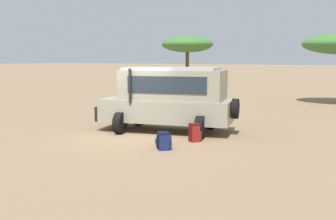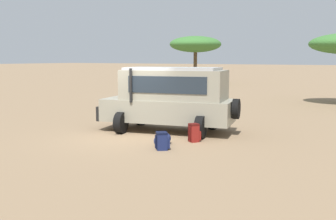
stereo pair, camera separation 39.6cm
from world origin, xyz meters
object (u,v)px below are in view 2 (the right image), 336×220
at_px(duffel_bag_low_black_case, 163,140).
at_px(safari_vehicle, 171,98).
at_px(backpack_cluster_center, 162,141).
at_px(acacia_tree_far_left, 195,44).
at_px(backpack_beside_front_wheel, 194,133).

bearing_deg(duffel_bag_low_black_case, safari_vehicle, 114.11).
relative_size(backpack_cluster_center, acacia_tree_far_left, 0.09).
relative_size(duffel_bag_low_black_case, acacia_tree_far_left, 0.14).
xyz_separation_m(backpack_cluster_center, acacia_tree_far_left, (-13.32, 28.54, 3.99)).
relative_size(safari_vehicle, duffel_bag_low_black_case, 6.57).
relative_size(backpack_beside_front_wheel, duffel_bag_low_black_case, 0.74).
bearing_deg(duffel_bag_low_black_case, backpack_beside_front_wheel, 56.57).
xyz_separation_m(safari_vehicle, backpack_cluster_center, (1.30, -2.73, -1.03)).
height_order(safari_vehicle, backpack_beside_front_wheel, safari_vehicle).
distance_m(backpack_beside_front_wheel, backpack_cluster_center, 1.55).
bearing_deg(acacia_tree_far_left, backpack_beside_front_wheel, -63.21).
relative_size(safari_vehicle, backpack_cluster_center, 10.07).
xyz_separation_m(duffel_bag_low_black_case, acacia_tree_far_left, (-13.01, 28.00, 4.08)).
bearing_deg(acacia_tree_far_left, backpack_cluster_center, -64.98).
distance_m(backpack_cluster_center, acacia_tree_far_left, 31.75).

